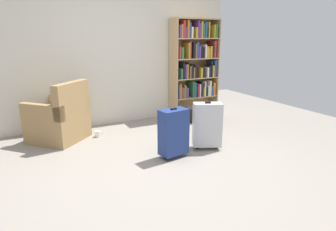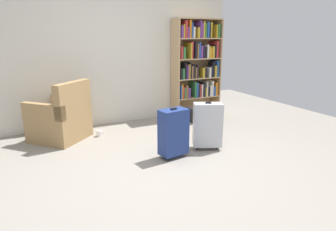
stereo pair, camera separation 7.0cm
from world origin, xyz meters
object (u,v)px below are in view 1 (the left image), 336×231
suitcase_silver (207,125)px  bookshelf (194,64)px  armchair (60,120)px  mug (98,134)px  storage_box (199,114)px  suitcase_navy_blue (174,132)px

suitcase_silver → bookshelf: bearing=64.3°
armchair → mug: 0.61m
mug → storage_box: 1.89m
suitcase_navy_blue → suitcase_silver: suitcase_silver is taller
armchair → storage_box: armchair is taller
armchair → suitcase_silver: bearing=-36.1°
mug → storage_box: size_ratio=0.28×
armchair → suitcase_navy_blue: armchair is taller
storage_box → suitcase_navy_blue: suitcase_navy_blue is taller
armchair → storage_box: (2.42, -0.08, -0.18)m
bookshelf → storage_box: (-0.14, -0.42, -0.86)m
bookshelf → mug: bearing=-167.6°
storage_box → suitcase_silver: 1.39m
armchair → storage_box: size_ratio=2.33×
bookshelf → armchair: 2.67m
mug → suitcase_navy_blue: suitcase_navy_blue is taller
mug → suitcase_navy_blue: bearing=-60.8°
suitcase_navy_blue → mug: bearing=119.2°
bookshelf → storage_box: size_ratio=4.34×
mug → bookshelf: bearing=12.4°
armchair → mug: bearing=-11.9°
bookshelf → suitcase_silver: bearing=-115.7°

